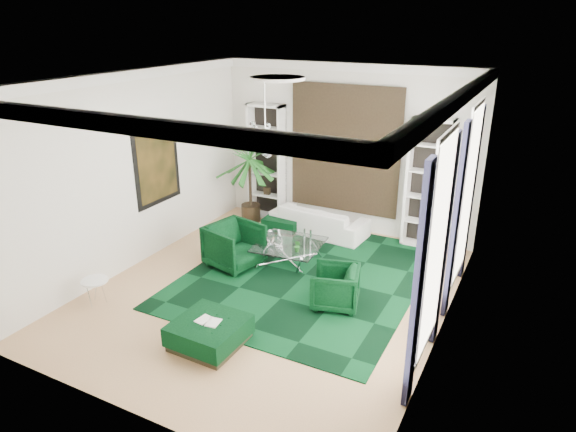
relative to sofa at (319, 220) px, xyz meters
The scene contains 30 objects.
floor 2.93m from the sofa, 83.27° to the right, with size 6.00×7.00×0.02m, color tan.
ceiling 4.54m from the sofa, 83.27° to the right, with size 6.00×7.00×0.02m, color white.
wall_back 1.73m from the sofa, 61.19° to the left, with size 6.00×0.02×3.80m, color silver.
wall_front 6.60m from the sofa, 86.95° to the right, with size 6.00×0.02×3.80m, color silver.
wall_left 4.24m from the sofa, 132.73° to the right, with size 0.02×7.00×3.80m, color silver.
wall_right 4.70m from the sofa, 40.77° to the right, with size 0.02×7.00×3.80m, color silver.
crown_molding 4.46m from the sofa, 83.27° to the right, with size 6.00×7.00×0.18m, color white, non-canonical shape.
ceiling_medallion 4.32m from the sofa, 82.49° to the right, with size 0.90×0.90×0.05m, color white.
tapestry 1.71m from the sofa, 59.12° to the left, with size 2.50×0.06×2.80m, color black.
shelving_left 1.98m from the sofa, 165.35° to the left, with size 0.90×0.38×2.80m, color white, non-canonical shape.
shelving_right 2.57m from the sofa, 10.40° to the left, with size 0.90×0.38×2.80m, color white, non-canonical shape.
painting 3.81m from the sofa, 138.95° to the right, with size 0.04×1.30×1.60m, color black.
window_near 5.29m from the sofa, 48.68° to the right, with size 0.03×1.10×2.90m, color white.
curtain_near_a 5.79m from the sofa, 54.20° to the right, with size 0.07×0.30×3.25m, color black.
curtain_near_b 4.66m from the sofa, 42.40° to the right, with size 0.07×0.30×3.25m, color black.
window_far 3.94m from the sofa, 22.64° to the right, with size 0.03×1.10×2.90m, color white.
curtain_far_a 4.16m from the sofa, 33.35° to the right, with size 0.07×0.30×3.25m, color black.
curtain_far_b 3.60m from the sofa, 10.48° to the right, with size 0.07×0.30×3.25m, color black.
rug 2.14m from the sofa, 72.90° to the right, with size 4.20×5.00×0.02m, color black.
sofa is the anchor object (origin of this frame).
armchair_left 2.45m from the sofa, 109.58° to the right, with size 0.95×0.98×0.89m, color black.
armchair_right 3.20m from the sofa, 61.04° to the right, with size 0.77×0.80×0.73m, color black.
coffee_table 1.70m from the sofa, 86.74° to the right, with size 1.26×1.26×0.43m, color white, non-canonical shape.
ottoman_side 0.83m from the sofa, 163.89° to the right, with size 0.81×0.81×0.36m, color black.
ottoman_front 4.74m from the sofa, 86.56° to the right, with size 1.01×1.01×0.40m, color black.
book 4.74m from the sofa, 86.56° to the right, with size 0.37×0.25×0.03m, color white.
side_table 5.12m from the sofa, 115.15° to the right, with size 0.46×0.46×0.44m, color white.
palm 2.04m from the sofa, behind, with size 1.58×1.58×2.53m, color #226922, non-canonical shape.
chandelier 3.80m from the sofa, 85.35° to the right, with size 0.75×0.75×0.67m, color white, non-canonical shape.
table_plant 2.02m from the sofa, 78.15° to the right, with size 0.14×0.11×0.25m, color #226922.
Camera 1 is at (4.05, -7.18, 4.69)m, focal length 32.00 mm.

